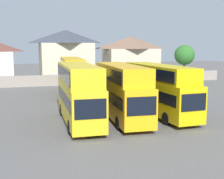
# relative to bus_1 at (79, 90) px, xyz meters

# --- Properties ---
(ground) EXTENTS (140.00, 140.00, 0.00)m
(ground) POSITION_rel_bus_1_xyz_m (3.98, 18.20, -2.84)
(ground) COLOR #605E5B
(depot_boundary_wall) EXTENTS (56.00, 0.50, 1.80)m
(depot_boundary_wall) POSITION_rel_bus_1_xyz_m (3.98, 25.61, -1.94)
(depot_boundary_wall) COLOR gray
(depot_boundary_wall) RESTS_ON ground
(bus_1) EXTENTS (3.05, 10.93, 5.05)m
(bus_1) POSITION_rel_bus_1_xyz_m (0.00, 0.00, 0.00)
(bus_1) COLOR yellow
(bus_1) RESTS_ON ground
(bus_2) EXTENTS (3.26, 11.09, 4.93)m
(bus_2) POSITION_rel_bus_1_xyz_m (3.95, 0.12, -0.06)
(bus_2) COLOR #F3AD14
(bus_2) RESTS_ON ground
(bus_3) EXTENTS (3.00, 11.43, 4.82)m
(bus_3) POSITION_rel_bus_1_xyz_m (7.89, 0.64, -0.12)
(bus_3) COLOR yellow
(bus_3) RESTS_ON ground
(bus_4) EXTENTS (3.51, 11.65, 4.93)m
(bus_4) POSITION_rel_bus_1_xyz_m (2.16, 15.75, -0.06)
(bus_4) COLOR yellow
(bus_4) RESTS_ON ground
(bus_5) EXTENTS (2.91, 10.51, 3.39)m
(bus_5) POSITION_rel_bus_1_xyz_m (5.31, 15.33, -0.90)
(bus_5) COLOR yellow
(bus_5) RESTS_ON ground
(house_terrace_centre) EXTENTS (10.09, 8.26, 9.51)m
(house_terrace_centre) POSITION_rel_bus_1_xyz_m (4.12, 33.90, 2.00)
(house_terrace_centre) COLOR beige
(house_terrace_centre) RESTS_ON ground
(house_terrace_right) EXTENTS (11.13, 7.08, 8.44)m
(house_terrace_right) POSITION_rel_bus_1_xyz_m (17.96, 35.41, 1.47)
(house_terrace_right) COLOR beige
(house_terrace_right) RESTS_ON ground
(tree_behind_wall) EXTENTS (3.59, 3.59, 6.69)m
(tree_behind_wall) POSITION_rel_bus_1_xyz_m (23.76, 23.61, 2.02)
(tree_behind_wall) COLOR brown
(tree_behind_wall) RESTS_ON ground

